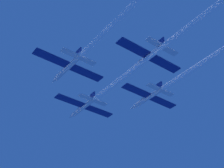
% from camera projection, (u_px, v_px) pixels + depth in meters
% --- Properties ---
extents(jet_lead, '(19.52, 47.14, 3.23)m').
position_uv_depth(jet_lead, '(105.00, 91.00, 92.62)').
color(jet_lead, silver).
extents(jet_left_wing, '(19.52, 45.32, 3.23)m').
position_uv_depth(jet_left_wing, '(91.00, 45.00, 76.74)').
color(jet_left_wing, silver).
extents(jet_right_wing, '(19.52, 47.99, 3.23)m').
position_uv_depth(jet_right_wing, '(177.00, 79.00, 89.58)').
color(jet_right_wing, silver).
extents(jet_slot, '(19.52, 44.32, 3.23)m').
position_uv_depth(jet_slot, '(177.00, 35.00, 75.33)').
color(jet_slot, silver).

